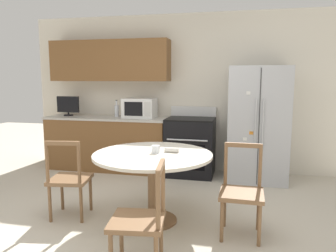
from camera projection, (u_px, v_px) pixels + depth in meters
ground_plane at (128, 238)px, 3.21m from camera, size 14.00×14.00×0.00m
back_wall at (161, 85)px, 5.57m from camera, size 5.20×0.44×2.60m
kitchen_counter at (108, 143)px, 5.61m from camera, size 2.09×0.64×0.90m
refrigerator at (258, 124)px, 4.94m from camera, size 0.88×0.74×1.73m
oven_range at (191, 146)px, 5.27m from camera, size 0.75×0.68×1.08m
microwave at (140, 108)px, 5.42m from camera, size 0.52×0.37×0.32m
countertop_tv at (68, 105)px, 5.69m from camera, size 0.40×0.16×0.34m
counter_bottle at (117, 110)px, 5.54m from camera, size 0.07×0.07×0.28m
dining_table at (153, 166)px, 3.50m from camera, size 1.27×1.27×0.76m
dining_chair_near at (141, 221)px, 2.59m from camera, size 0.47×0.47×0.90m
dining_chair_right at (242, 193)px, 3.23m from camera, size 0.43×0.43×0.90m
dining_chair_left at (69, 180)px, 3.64m from camera, size 0.48×0.48×0.90m
candle_glass at (156, 150)px, 3.50m from camera, size 0.09×0.09×0.08m
folded_napkin at (172, 150)px, 3.53m from camera, size 0.16×0.06×0.05m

